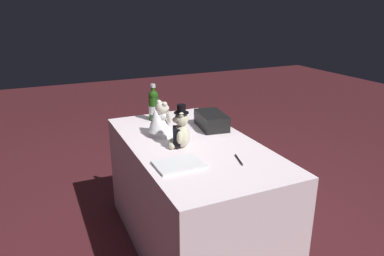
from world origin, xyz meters
TOP-DOWN VIEW (x-y plane):
  - ground_plane at (0.00, 0.00)m, footprint 12.00×12.00m
  - reception_table at (0.00, 0.00)m, footprint 1.45×0.78m
  - teddy_bear_groom at (-0.04, 0.10)m, footprint 0.14×0.14m
  - teddy_bear_bride at (0.21, 0.14)m, footprint 0.18×0.22m
  - champagne_bottle at (0.56, 0.07)m, footprint 0.08×0.08m
  - signing_pen at (-0.37, -0.13)m, footprint 0.15×0.05m
  - gift_case_black at (0.22, -0.25)m, footprint 0.32×0.21m
  - guestbook at (-0.29, 0.21)m, footprint 0.20×0.27m

SIDE VIEW (x-z plane):
  - ground_plane at x=0.00m, z-range 0.00..0.00m
  - reception_table at x=0.00m, z-range 0.00..0.77m
  - signing_pen at x=-0.37m, z-range 0.77..0.78m
  - guestbook at x=-0.29m, z-range 0.77..0.79m
  - gift_case_black at x=0.22m, z-range 0.77..0.88m
  - teddy_bear_bride at x=0.21m, z-range 0.75..1.00m
  - teddy_bear_groom at x=-0.04m, z-range 0.74..1.01m
  - champagne_bottle at x=0.56m, z-range 0.75..1.03m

